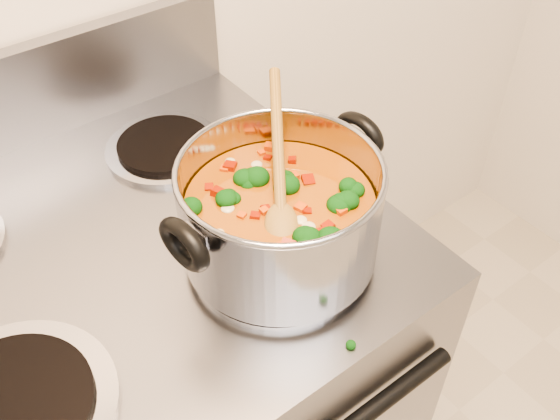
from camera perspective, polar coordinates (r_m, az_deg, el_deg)
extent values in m
cube|color=gray|center=(1.26, -11.65, -18.33)|extent=(0.77, 0.67, 0.92)
cube|color=gray|center=(1.08, -23.81, 8.96)|extent=(0.77, 0.03, 0.16)
cylinder|color=#A5A5AD|center=(0.77, -23.36, -16.42)|extent=(0.23, 0.23, 0.01)
cylinder|color=black|center=(0.77, -23.53, -16.11)|extent=(0.18, 0.18, 0.01)
cylinder|color=#A5A5AD|center=(0.84, -0.25, -4.50)|extent=(0.23, 0.23, 0.01)
cylinder|color=black|center=(0.84, -0.25, -4.14)|extent=(0.18, 0.18, 0.01)
cylinder|color=#A5A5AD|center=(1.04, -10.47, 5.56)|extent=(0.19, 0.19, 0.01)
cylinder|color=black|center=(1.03, -10.52, 5.91)|extent=(0.15, 0.15, 0.01)
cylinder|color=#98989F|center=(0.79, 0.00, -0.17)|extent=(0.26, 0.26, 0.14)
torus|color=#98989F|center=(0.74, 0.00, 3.66)|extent=(0.26, 0.26, 0.01)
cylinder|color=#96540D|center=(0.81, 0.00, -1.42)|extent=(0.24, 0.24, 0.09)
torus|color=black|center=(0.69, -8.76, -3.13)|extent=(0.03, 0.08, 0.08)
torus|color=black|center=(0.84, 7.24, 6.88)|extent=(0.03, 0.08, 0.08)
ellipsoid|color=black|center=(0.76, -5.49, -0.45)|extent=(0.04, 0.04, 0.03)
ellipsoid|color=black|center=(0.73, -1.67, -2.61)|extent=(0.04, 0.04, 0.03)
ellipsoid|color=black|center=(0.79, -1.02, 2.24)|extent=(0.04, 0.04, 0.03)
ellipsoid|color=black|center=(0.78, 4.18, 1.38)|extent=(0.04, 0.04, 0.03)
ellipsoid|color=black|center=(0.72, 1.75, -3.52)|extent=(0.04, 0.04, 0.03)
ellipsoid|color=black|center=(0.74, 3.28, -1.69)|extent=(0.04, 0.04, 0.03)
ellipsoid|color=black|center=(0.79, -2.34, 1.83)|extent=(0.04, 0.04, 0.03)
ellipsoid|color=black|center=(0.75, 5.88, -1.33)|extent=(0.04, 0.04, 0.03)
ellipsoid|color=black|center=(0.77, -2.44, 0.55)|extent=(0.04, 0.04, 0.03)
ellipsoid|color=maroon|center=(0.75, -6.19, -1.15)|extent=(0.01, 0.01, 0.01)
ellipsoid|color=maroon|center=(0.74, 4.43, -1.91)|extent=(0.01, 0.01, 0.01)
ellipsoid|color=maroon|center=(0.77, -4.71, 0.72)|extent=(0.01, 0.01, 0.01)
ellipsoid|color=maroon|center=(0.75, -0.14, -1.13)|extent=(0.01, 0.01, 0.01)
ellipsoid|color=maroon|center=(0.75, -2.83, -0.78)|extent=(0.01, 0.01, 0.01)
ellipsoid|color=maroon|center=(0.79, 1.35, 1.93)|extent=(0.01, 0.01, 0.01)
ellipsoid|color=maroon|center=(0.76, 1.17, -0.29)|extent=(0.01, 0.01, 0.01)
ellipsoid|color=maroon|center=(0.75, -6.70, -1.46)|extent=(0.01, 0.01, 0.01)
ellipsoid|color=maroon|center=(0.73, -1.89, -2.14)|extent=(0.01, 0.01, 0.01)
ellipsoid|color=maroon|center=(0.74, -4.56, -1.55)|extent=(0.01, 0.01, 0.01)
ellipsoid|color=maroon|center=(0.79, 5.38, 1.56)|extent=(0.01, 0.01, 0.01)
ellipsoid|color=maroon|center=(0.78, 2.83, 0.90)|extent=(0.01, 0.01, 0.01)
ellipsoid|color=maroon|center=(0.82, 3.56, 3.48)|extent=(0.01, 0.01, 0.01)
ellipsoid|color=#B93F0A|center=(0.84, -0.93, 5.06)|extent=(0.01, 0.01, 0.01)
ellipsoid|color=#B93F0A|center=(0.74, -6.54, -2.27)|extent=(0.01, 0.01, 0.01)
ellipsoid|color=#B93F0A|center=(0.80, 3.95, 2.52)|extent=(0.01, 0.01, 0.01)
ellipsoid|color=#B93F0A|center=(0.84, 3.22, 4.63)|extent=(0.01, 0.01, 0.01)
ellipsoid|color=#B93F0A|center=(0.74, -0.48, -1.56)|extent=(0.01, 0.01, 0.01)
ellipsoid|color=#B93F0A|center=(0.75, 2.45, -0.87)|extent=(0.01, 0.01, 0.01)
ellipsoid|color=#B93F0A|center=(0.75, -2.15, -1.02)|extent=(0.01, 0.01, 0.01)
ellipsoid|color=#B93F0A|center=(0.73, 2.08, -2.71)|extent=(0.01, 0.01, 0.01)
ellipsoid|color=#B93F0A|center=(0.75, -5.99, -1.30)|extent=(0.01, 0.01, 0.01)
ellipsoid|color=#B93F0A|center=(0.76, -7.25, -0.47)|extent=(0.01, 0.01, 0.01)
ellipsoid|color=#C1B485|center=(0.76, 7.46, -0.91)|extent=(0.02, 0.02, 0.01)
ellipsoid|color=#C1B485|center=(0.72, 4.15, -3.03)|extent=(0.02, 0.02, 0.01)
ellipsoid|color=#C1B485|center=(0.76, 5.43, -0.06)|extent=(0.02, 0.02, 0.01)
ellipsoid|color=#C1B485|center=(0.80, -6.60, 2.39)|extent=(0.02, 0.02, 0.01)
ellipsoid|color=#C1B485|center=(0.71, -2.81, -3.94)|extent=(0.02, 0.02, 0.01)
ellipsoid|color=#C1B485|center=(0.78, -2.51, 1.27)|extent=(0.02, 0.02, 0.01)
ellipsoid|color=#C1B485|center=(0.74, 4.39, -2.10)|extent=(0.02, 0.02, 0.01)
ellipsoid|color=#C1B485|center=(0.74, 0.54, -1.88)|extent=(0.02, 0.02, 0.01)
ellipsoid|color=olive|center=(0.74, 0.14, -1.55)|extent=(0.07, 0.08, 0.04)
cylinder|color=olive|center=(0.80, -0.20, 6.12)|extent=(0.15, 0.20, 0.09)
ellipsoid|color=black|center=(0.81, 10.55, -8.59)|extent=(0.01, 0.01, 0.01)
ellipsoid|color=black|center=(0.93, -9.03, 0.30)|extent=(0.01, 0.01, 0.01)
ellipsoid|color=black|center=(0.96, 6.50, 2.40)|extent=(0.01, 0.01, 0.01)
ellipsoid|color=black|center=(0.82, 12.83, -7.69)|extent=(0.01, 0.01, 0.01)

